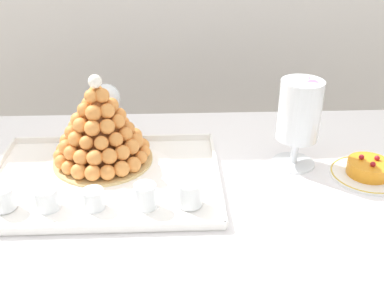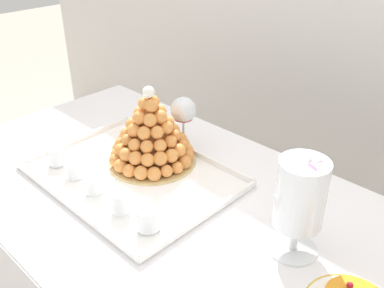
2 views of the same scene
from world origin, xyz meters
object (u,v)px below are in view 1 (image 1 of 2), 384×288
at_px(dessert_cup_mid_right, 145,197).
at_px(wine_glass, 106,100).
at_px(serving_tray, 104,179).
at_px(fruit_tart_plate, 368,171).
at_px(dessert_cup_right, 190,194).
at_px(dessert_cup_mid_left, 47,199).
at_px(dessert_cup_left, 3,199).
at_px(macaron_goblet, 300,112).
at_px(croquembouche, 100,130).
at_px(dessert_cup_centre, 94,200).

height_order(dessert_cup_mid_right, wine_glass, wine_glass).
relative_size(serving_tray, dessert_cup_mid_right, 10.00).
distance_m(serving_tray, fruit_tart_plate, 0.70).
bearing_deg(dessert_cup_right, dessert_cup_mid_right, -176.96).
xyz_separation_m(dessert_cup_mid_left, fruit_tart_plate, (0.81, 0.12, -0.02)).
bearing_deg(dessert_cup_left, macaron_goblet, 14.58).
relative_size(serving_tray, fruit_tart_plate, 3.03).
bearing_deg(dessert_cup_left, croquembouche, 46.77).
relative_size(dessert_cup_left, fruit_tart_plate, 0.28).
relative_size(croquembouche, dessert_cup_left, 5.05).
distance_m(dessert_cup_centre, macaron_goblet, 0.57).
height_order(dessert_cup_left, fruit_tart_plate, dessert_cup_left).
height_order(croquembouche, dessert_cup_left, croquembouche).
relative_size(dessert_cup_centre, fruit_tart_plate, 0.26).
bearing_deg(fruit_tart_plate, dessert_cup_left, -172.56).
relative_size(dessert_cup_centre, macaron_goblet, 0.20).
bearing_deg(dessert_cup_right, macaron_goblet, 32.95).
bearing_deg(croquembouche, fruit_tart_plate, -7.55).
bearing_deg(wine_glass, dessert_cup_right, -56.81).
xyz_separation_m(dessert_cup_left, dessert_cup_right, (0.43, -0.00, 0.00)).
relative_size(dessert_cup_mid_left, dessert_cup_centre, 1.11).
bearing_deg(serving_tray, dessert_cup_centre, -92.76).
distance_m(dessert_cup_mid_left, macaron_goblet, 0.67).
bearing_deg(dessert_cup_mid_right, serving_tray, 131.62).
xyz_separation_m(dessert_cup_left, dessert_cup_centre, (0.21, -0.01, -0.00)).
relative_size(macaron_goblet, wine_glass, 1.41).
height_order(dessert_cup_left, wine_glass, wine_glass).
distance_m(croquembouche, fruit_tart_plate, 0.72).
bearing_deg(fruit_tart_plate, dessert_cup_centre, -169.81).
bearing_deg(macaron_goblet, serving_tray, -172.35).
xyz_separation_m(dessert_cup_left, dessert_cup_mid_right, (0.33, -0.01, 0.00)).
bearing_deg(fruit_tart_plate, serving_tray, 179.86).
height_order(dessert_cup_mid_left, fruit_tart_plate, dessert_cup_mid_left).
relative_size(fruit_tart_plate, wine_glass, 1.08).
bearing_deg(dessert_cup_left, dessert_cup_mid_left, -2.51).
distance_m(serving_tray, dessert_cup_centre, 0.13).
xyz_separation_m(dessert_cup_mid_left, dessert_cup_centre, (0.11, -0.00, -0.00)).
height_order(macaron_goblet, wine_glass, macaron_goblet).
bearing_deg(wine_glass, fruit_tart_plate, -18.16).
distance_m(serving_tray, wine_glass, 0.27).
xyz_separation_m(serving_tray, fruit_tart_plate, (0.70, -0.00, 0.01)).
bearing_deg(wine_glass, croquembouche, -90.27).
height_order(dessert_cup_mid_left, dessert_cup_right, dessert_cup_right).
distance_m(dessert_cup_right, macaron_goblet, 0.37).
relative_size(dessert_cup_left, dessert_cup_centre, 1.07).
distance_m(dessert_cup_right, wine_glass, 0.44).
xyz_separation_m(serving_tray, dessert_cup_left, (-0.22, -0.12, 0.03)).
xyz_separation_m(serving_tray, croquembouche, (-0.01, 0.09, 0.10)).
bearing_deg(dessert_cup_mid_right, dessert_cup_right, 3.04).
distance_m(croquembouche, wine_glass, 0.14).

